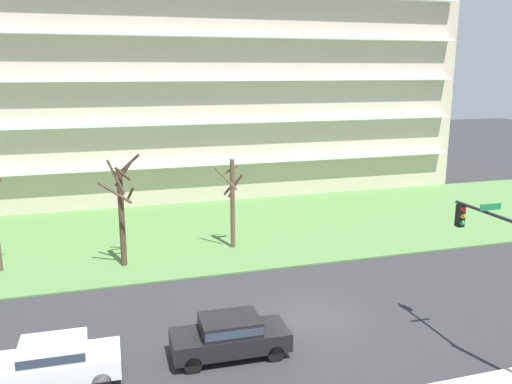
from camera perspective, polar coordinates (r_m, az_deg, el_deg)
ground at (r=24.05m, az=6.05°, el=-13.24°), size 160.00×160.00×0.00m
grass_lawn_strip at (r=36.44m, az=-2.60°, el=-3.92°), size 80.00×16.00×0.08m
apartment_building at (r=48.77m, az=-7.01°, el=11.95°), size 45.72×13.34×19.71m
tree_left at (r=29.57m, az=-14.12°, el=-1.69°), size 2.29×2.31×6.23m
tree_center at (r=31.82m, az=-2.55°, el=-0.82°), size 1.86×1.87×5.48m
sedan_white_near_left at (r=20.33m, az=-20.75°, el=-16.47°), size 4.45×1.92×1.57m
sedan_black_center_left at (r=20.74m, az=-2.79°, el=-14.97°), size 4.46×1.94×1.57m
traffic_signal_mast at (r=21.15m, az=24.84°, el=-6.54°), size 0.90×4.32×5.83m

